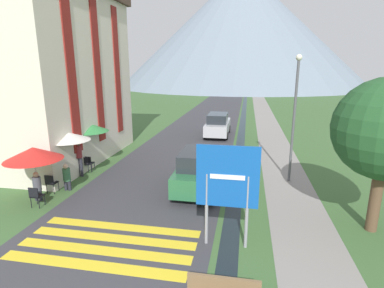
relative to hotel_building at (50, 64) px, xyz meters
The scene contains 21 objects.
ground_plane 13.51m from the hotel_building, 40.41° to the left, with size 160.00×160.00×0.00m, color #3D6033.
road 20.05m from the hotel_building, 69.04° to the left, with size 6.40×60.00×0.01m.
footpath 22.87m from the hotel_building, 54.17° to the left, with size 2.20×60.00×0.01m.
drainage_channel 21.60m from the hotel_building, 59.52° to the left, with size 0.60×60.00×0.00m.
crosswalk_marking 11.91m from the hotel_building, 49.24° to the right, with size 5.44×2.54×0.01m.
mountain_distant 79.64m from the hotel_building, 83.99° to the left, with size 71.33×71.33×33.01m.
hotel_building is the anchor object (origin of this frame).
road_sign 13.29m from the hotel_building, 35.22° to the right, with size 1.83×0.11×3.17m.
parked_car_near 10.59m from the hotel_building, 19.45° to the right, with size 1.91×4.10×1.82m.
parked_car_far 12.70m from the hotel_building, 42.62° to the left, with size 1.84×4.56×1.82m.
cafe_chair_nearest 8.46m from the hotel_building, 63.73° to the right, with size 0.40×0.40×0.85m.
cafe_chair_far_left 6.09m from the hotel_building, 35.65° to the right, with size 0.40×0.40×0.85m.
cafe_chair_near_left 7.44m from the hotel_building, 60.21° to the right, with size 0.40×0.40×0.85m.
cafe_chair_far_right 6.09m from the hotel_building, 33.04° to the right, with size 0.40×0.40×0.85m.
cafe_umbrella_front_red 7.07m from the hotel_building, 64.15° to the right, with size 2.23×2.23×2.27m.
cafe_umbrella_middle_white 5.36m from the hotel_building, 49.67° to the right, with size 2.07×2.07×2.39m.
cafe_umbrella_rear_green 4.30m from the hotel_building, 21.19° to the right, with size 2.15×2.15×2.44m.
person_seated_far 7.83m from the hotel_building, 64.23° to the right, with size 0.32×0.32×1.24m.
person_seated_near 7.27m from the hotel_building, 53.36° to the right, with size 0.32×0.32×1.23m.
person_standing_terrace 5.89m from the hotel_building, 42.67° to the right, with size 0.32×0.32×1.80m.
streetlamp 13.33m from the hotel_building, ahead, with size 0.28×0.28×5.89m.
Camera 1 is at (1.54, -3.61, 5.28)m, focal length 28.00 mm.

